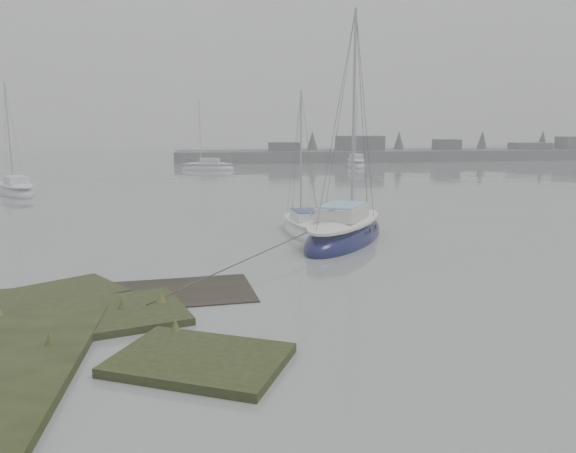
# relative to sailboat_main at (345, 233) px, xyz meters

# --- Properties ---
(ground) EXTENTS (160.00, 160.00, 0.00)m
(ground) POSITION_rel_sailboat_main_xyz_m (-6.39, 18.59, -0.33)
(ground) COLOR slate
(ground) RESTS_ON ground
(far_shoreline) EXTENTS (60.00, 8.00, 4.15)m
(far_shoreline) POSITION_rel_sailboat_main_xyz_m (20.45, 50.48, 0.53)
(far_shoreline) COLOR #4C4F51
(far_shoreline) RESTS_ON ground
(sailboat_main) EXTENTS (5.92, 7.63, 10.49)m
(sailboat_main) POSITION_rel_sailboat_main_xyz_m (0.00, 0.00, 0.00)
(sailboat_main) COLOR #0B0D38
(sailboat_main) RESTS_ON ground
(sailboat_white) EXTENTS (2.13, 5.09, 6.98)m
(sailboat_white) POSITION_rel_sailboat_main_xyz_m (-1.45, 1.97, -0.11)
(sailboat_white) COLOR white
(sailboat_white) RESTS_ON ground
(sailboat_far_a) EXTENTS (4.73, 6.16, 8.45)m
(sailboat_far_a) POSITION_rel_sailboat_main_xyz_m (-19.42, 18.42, -0.06)
(sailboat_far_a) COLOR #9DA0A6
(sailboat_far_a) RESTS_ON ground
(sailboat_far_b) EXTENTS (3.18, 6.81, 9.24)m
(sailboat_far_b) POSITION_rel_sailboat_main_xyz_m (10.81, 40.54, -0.04)
(sailboat_far_b) COLOR #A7AEB2
(sailboat_far_b) RESTS_ON ground
(sailboat_far_c) EXTENTS (5.95, 2.87, 8.05)m
(sailboat_far_c) POSITION_rel_sailboat_main_xyz_m (-6.20, 37.85, -0.08)
(sailboat_far_c) COLOR #B3B7BD
(sailboat_far_c) RESTS_ON ground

